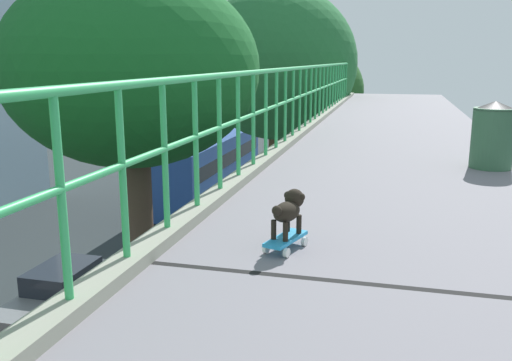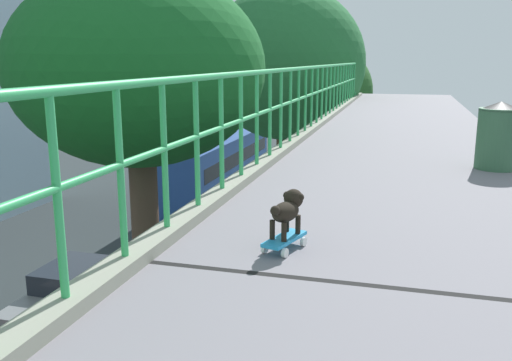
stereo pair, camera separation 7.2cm
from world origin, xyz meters
The scene contains 11 objects.
green_railing centered at (-0.25, 0.00, 6.57)m, with size 0.20×34.86×1.14m.
car_yellow_cab_fifth centered at (-4.67, 8.17, 0.70)m, with size 1.99×4.05×1.68m.
car_grey_sixth centered at (-8.15, 10.94, 0.67)m, with size 1.72×4.54×1.45m.
car_white_seventh centered at (-4.70, 14.53, 0.72)m, with size 1.83×4.22×1.49m.
city_bus centered at (-8.30, 25.01, 1.93)m, with size 2.69×11.68×3.42m.
roadside_tree_mid centered at (-2.98, 6.13, 7.27)m, with size 4.25×4.25×9.01m.
roadside_tree_far centered at (-2.74, 16.46, 7.32)m, with size 5.50×5.50×9.99m.
roadside_tree_farthest centered at (-2.81, 25.40, 5.91)m, with size 5.14×5.14×8.33m.
toy_skateboard centered at (0.62, 1.20, 6.34)m, with size 0.26×0.42×0.09m.
small_dog centered at (0.63, 1.25, 6.55)m, with size 0.22×0.36×0.30m.
litter_bin centered at (2.41, 4.55, 6.68)m, with size 0.48×0.48×0.79m.
Camera 1 is at (1.28, -2.20, 7.54)m, focal length 37.89 mm.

